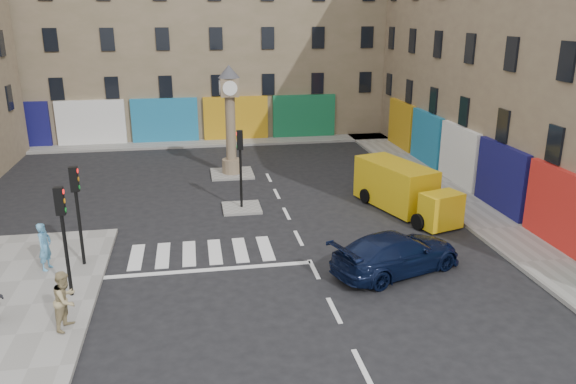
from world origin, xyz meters
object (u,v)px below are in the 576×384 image
object	(u,v)px
traffic_light_left_far	(77,200)
pedestrian_blue	(45,246)
navy_sedan	(397,253)
traffic_light_left_near	(63,224)
pedestrian_tan	(66,300)
traffic_light_island	(240,156)
clock_pillar	(230,114)
yellow_van	(403,189)

from	to	relation	value
traffic_light_left_far	pedestrian_blue	world-z (taller)	traffic_light_left_far
navy_sedan	pedestrian_blue	bearing A→B (deg)	60.16
traffic_light_left_near	pedestrian_blue	xyz separation A→B (m)	(-1.22, 2.18, -1.59)
traffic_light_left_near	traffic_light_left_far	world-z (taller)	same
navy_sedan	pedestrian_tan	size ratio (longest dim) A/B	2.81
navy_sedan	pedestrian_tan	distance (m)	11.11
traffic_light_left_far	traffic_light_island	bearing A→B (deg)	40.60
traffic_light_left_far	traffic_light_left_near	bearing A→B (deg)	-90.00
traffic_light_island	clock_pillar	size ratio (longest dim) A/B	0.61
traffic_light_island	pedestrian_blue	size ratio (longest dim) A/B	2.11
navy_sedan	traffic_light_island	bearing A→B (deg)	12.06
clock_pillar	pedestrian_blue	world-z (taller)	clock_pillar
traffic_light_left_far	clock_pillar	world-z (taller)	clock_pillar
traffic_light_island	pedestrian_blue	distance (m)	9.52
navy_sedan	yellow_van	size ratio (longest dim) A/B	0.81
traffic_light_left_near	navy_sedan	world-z (taller)	traffic_light_left_near
yellow_van	traffic_light_left_far	bearing A→B (deg)	178.66
navy_sedan	yellow_van	bearing A→B (deg)	-42.99
yellow_van	pedestrian_tan	size ratio (longest dim) A/B	3.45
traffic_light_left_near	traffic_light_left_far	distance (m)	2.40
traffic_light_left_near	traffic_light_island	distance (m)	10.03
traffic_light_left_far	pedestrian_tan	size ratio (longest dim) A/B	2.06
traffic_light_left_near	traffic_light_left_far	bearing A→B (deg)	90.00
traffic_light_left_near	pedestrian_tan	size ratio (longest dim) A/B	2.06
traffic_light_left_near	traffic_light_island	xyz separation A→B (m)	(6.30, 7.80, -0.03)
traffic_light_island	pedestrian_tan	size ratio (longest dim) A/B	2.06
clock_pillar	yellow_van	size ratio (longest dim) A/B	0.98
clock_pillar	pedestrian_tan	world-z (taller)	clock_pillar
traffic_light_left_near	traffic_light_island	size ratio (longest dim) A/B	1.00
traffic_light_left_far	navy_sedan	size ratio (longest dim) A/B	0.73
traffic_light_left_near	pedestrian_blue	world-z (taller)	traffic_light_left_near
traffic_light_left_near	yellow_van	bearing A→B (deg)	24.68
traffic_light_left_far	pedestrian_tan	xyz separation A→B (m)	(0.30, -4.45, -1.57)
traffic_light_island	yellow_van	distance (m)	7.75
traffic_light_left_near	pedestrian_blue	size ratio (longest dim) A/B	2.11
traffic_light_left_far	clock_pillar	bearing A→B (deg)	61.06
traffic_light_island	clock_pillar	xyz separation A→B (m)	(0.00, 6.00, 0.96)
traffic_light_left_near	pedestrian_blue	distance (m)	2.97
clock_pillar	pedestrian_blue	xyz separation A→B (m)	(-7.52, -11.61, -2.52)
traffic_light_island	pedestrian_tan	xyz separation A→B (m)	(-6.00, -9.85, -1.54)
traffic_light_island	clock_pillar	bearing A→B (deg)	90.00
traffic_light_island	clock_pillar	distance (m)	6.07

